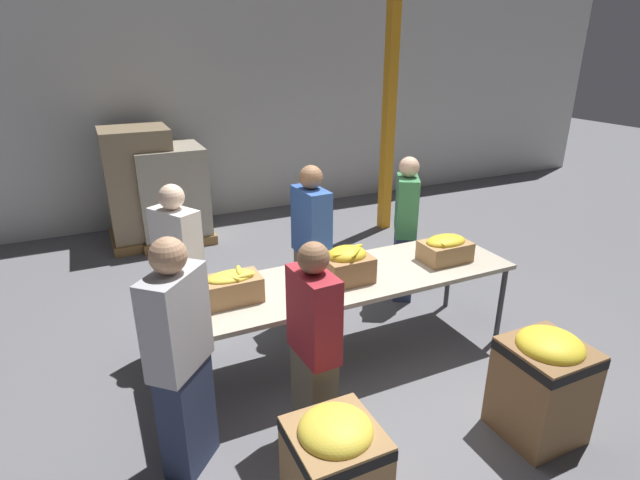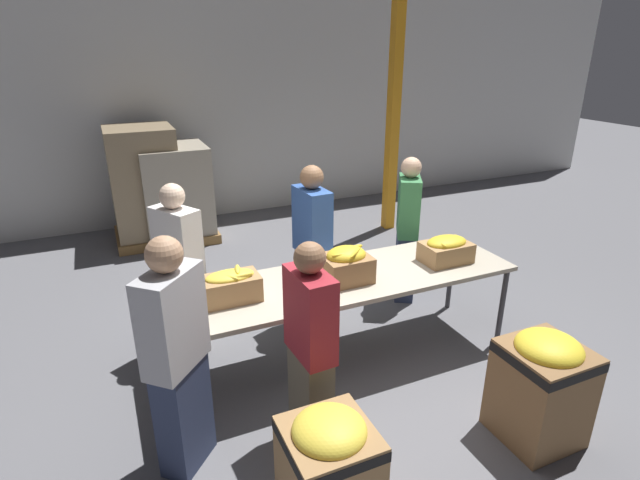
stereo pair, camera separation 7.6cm
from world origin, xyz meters
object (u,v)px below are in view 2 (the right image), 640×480
(support_pillar, at_px, (394,93))
(donation_bin_1, at_px, (542,384))
(donation_bin_0, at_px, (329,465))
(pallet_stack_1, at_px, (145,186))
(sorting_table, at_px, (345,282))
(banana_box_0, at_px, (231,286))
(banana_box_2, at_px, (446,249))
(pallet_stack_0, at_px, (176,194))
(volunteer_3, at_px, (177,360))
(volunteer_4, at_px, (181,272))
(volunteer_1, at_px, (310,349))
(banana_box_1, at_px, (346,264))
(volunteer_0, at_px, (407,230))
(volunteer_2, at_px, (312,250))

(support_pillar, bearing_deg, donation_bin_1, -107.44)
(donation_bin_0, distance_m, pallet_stack_1, 5.18)
(sorting_table, relative_size, banana_box_0, 6.77)
(banana_box_2, xyz_separation_m, pallet_stack_0, (-1.82, 3.75, -0.27))
(volunteer_3, xyz_separation_m, volunteer_4, (0.24, 1.35, -0.03))
(volunteer_1, distance_m, pallet_stack_1, 4.57)
(donation_bin_0, relative_size, pallet_stack_1, 0.45)
(volunteer_4, height_order, donation_bin_0, volunteer_4)
(support_pillar, bearing_deg, banana_box_1, -127.37)
(banana_box_0, bearing_deg, support_pillar, 41.74)
(banana_box_0, relative_size, pallet_stack_1, 0.27)
(banana_box_0, height_order, volunteer_3, volunteer_3)
(volunteer_1, relative_size, donation_bin_1, 1.84)
(sorting_table, bearing_deg, volunteer_0, 34.90)
(volunteer_0, relative_size, volunteer_4, 0.99)
(volunteer_3, bearing_deg, pallet_stack_1, 39.34)
(sorting_table, height_order, support_pillar, support_pillar)
(volunteer_1, bearing_deg, banana_box_0, 18.85)
(banana_box_1, bearing_deg, donation_bin_1, -57.84)
(volunteer_4, bearing_deg, sorting_table, 30.49)
(banana_box_0, xyz_separation_m, volunteer_4, (-0.27, 0.71, -0.14))
(banana_box_1, bearing_deg, support_pillar, 52.63)
(volunteer_1, xyz_separation_m, volunteer_2, (0.64, 1.46, 0.05))
(banana_box_2, distance_m, volunteer_4, 2.37)
(pallet_stack_0, bearing_deg, pallet_stack_1, 170.49)
(banana_box_0, relative_size, volunteer_3, 0.27)
(volunteer_1, height_order, pallet_stack_1, pallet_stack_1)
(volunteer_2, height_order, support_pillar, support_pillar)
(volunteer_0, height_order, volunteer_1, volunteer_0)
(pallet_stack_1, bearing_deg, sorting_table, -71.60)
(support_pillar, height_order, pallet_stack_1, support_pillar)
(sorting_table, distance_m, volunteer_4, 1.44)
(banana_box_2, height_order, volunteer_1, volunteer_1)
(sorting_table, xyz_separation_m, volunteer_2, (-0.02, 0.66, 0.05))
(banana_box_1, height_order, pallet_stack_1, pallet_stack_1)
(donation_bin_0, bearing_deg, banana_box_2, 36.85)
(banana_box_1, bearing_deg, volunteer_1, -130.58)
(volunteer_2, relative_size, pallet_stack_1, 1.01)
(volunteer_2, bearing_deg, volunteer_0, 93.20)
(banana_box_2, distance_m, support_pillar, 3.29)
(banana_box_0, height_order, volunteer_2, volunteer_2)
(support_pillar, height_order, pallet_stack_0, support_pillar)
(sorting_table, relative_size, banana_box_2, 6.88)
(banana_box_0, height_order, donation_bin_1, banana_box_0)
(pallet_stack_0, xyz_separation_m, pallet_stack_1, (-0.39, 0.07, 0.14))
(banana_box_2, bearing_deg, volunteer_2, 143.50)
(banana_box_2, bearing_deg, volunteer_4, 160.76)
(banana_box_0, xyz_separation_m, volunteer_2, (0.96, 0.67, -0.12))
(volunteer_3, bearing_deg, banana_box_0, 3.90)
(sorting_table, distance_m, donation_bin_0, 1.67)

